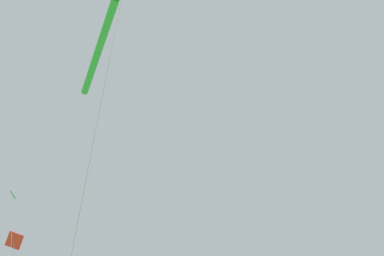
# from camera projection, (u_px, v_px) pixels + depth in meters

# --- Properties ---
(small_kite_triangle_green) EXTENTS (2.83, 1.88, 11.79)m
(small_kite_triangle_green) POSITION_uv_depth(u_px,v_px,m) (14.00, 248.00, 21.69)
(small_kite_triangle_green) COLOR red
(small_kite_triangle_green) RESTS_ON ground
(small_kite_streamer_purple) EXTENTS (0.67, 4.68, 13.40)m
(small_kite_streamer_purple) POSITION_uv_depth(u_px,v_px,m) (12.00, 221.00, 20.15)
(small_kite_streamer_purple) COLOR green
(small_kite_streamer_purple) RESTS_ON ground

